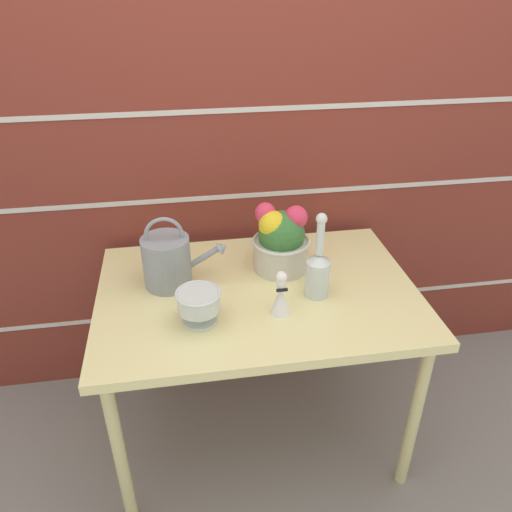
# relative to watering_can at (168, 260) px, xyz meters

# --- Properties ---
(ground_plane) EXTENTS (12.00, 12.00, 0.00)m
(ground_plane) POSITION_rel_watering_can_xyz_m (0.32, -0.09, -0.84)
(ground_plane) COLOR gray
(brick_wall) EXTENTS (3.60, 0.08, 2.20)m
(brick_wall) POSITION_rel_watering_can_xyz_m (0.32, 0.39, 0.26)
(brick_wall) COLOR maroon
(brick_wall) RESTS_ON ground_plane
(patio_table) EXTENTS (1.16, 0.80, 0.74)m
(patio_table) POSITION_rel_watering_can_xyz_m (0.32, -0.09, -0.17)
(patio_table) COLOR beige
(patio_table) RESTS_ON ground_plane
(watering_can) EXTENTS (0.32, 0.17, 0.28)m
(watering_can) POSITION_rel_watering_can_xyz_m (0.00, 0.00, 0.00)
(watering_can) COLOR gray
(watering_can) RESTS_ON patio_table
(crystal_pedestal_bowl) EXTENTS (0.15, 0.15, 0.12)m
(crystal_pedestal_bowl) POSITION_rel_watering_can_xyz_m (0.10, -0.25, -0.02)
(crystal_pedestal_bowl) COLOR silver
(crystal_pedestal_bowl) RESTS_ON patio_table
(flower_planter) EXTENTS (0.22, 0.22, 0.27)m
(flower_planter) POSITION_rel_watering_can_xyz_m (0.43, 0.04, 0.02)
(flower_planter) COLOR beige
(flower_planter) RESTS_ON patio_table
(glass_decanter) EXTENTS (0.09, 0.09, 0.32)m
(glass_decanter) POSITION_rel_watering_can_xyz_m (0.52, -0.15, 0.00)
(glass_decanter) COLOR silver
(glass_decanter) RESTS_ON patio_table
(figurine_vase) EXTENTS (0.07, 0.07, 0.16)m
(figurine_vase) POSITION_rel_watering_can_xyz_m (0.37, -0.24, -0.03)
(figurine_vase) COLOR white
(figurine_vase) RESTS_ON patio_table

